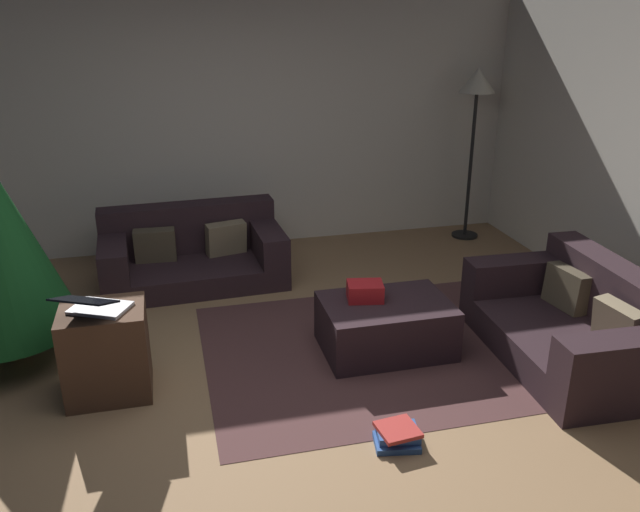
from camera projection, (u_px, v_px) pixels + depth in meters
ground_plane at (271, 412)px, 3.97m from camera, size 6.40×6.40×0.00m
rear_partition at (213, 119)px, 6.34m from camera, size 6.40×0.12×2.60m
couch_left at (192, 253)px, 5.84m from camera, size 1.63×0.94×0.65m
couch_right at (580, 324)px, 4.53m from camera, size 1.01×1.58×0.66m
ottoman at (385, 326)px, 4.64m from camera, size 0.91×0.64×0.38m
gift_box at (365, 291)px, 4.59m from camera, size 0.28×0.24×0.13m
tv_remote at (376, 293)px, 4.69m from camera, size 0.11×0.17×0.02m
side_table at (106, 352)px, 4.08m from camera, size 0.52×0.44×0.60m
laptop at (94, 305)px, 3.90m from camera, size 0.48×0.50×0.17m
book_stack at (397, 435)px, 3.68m from camera, size 0.29×0.26×0.11m
corner_lamp at (477, 94)px, 6.47m from camera, size 0.36×0.36×1.77m
area_rug at (384, 348)px, 4.71m from camera, size 2.60×2.00×0.01m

